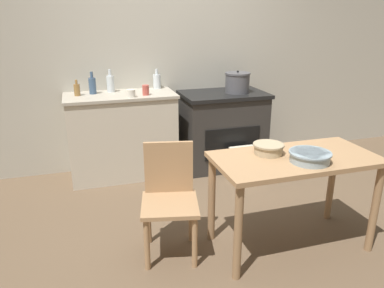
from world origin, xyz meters
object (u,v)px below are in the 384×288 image
at_px(bottle_mid_left, 92,85).
at_px(work_table, 294,171).
at_px(cup_center, 146,90).
at_px(mixing_bowl_small, 310,156).
at_px(bottle_far_left, 110,83).
at_px(flour_sack, 243,164).
at_px(mixing_bowl_large, 268,148).
at_px(cup_center_right, 131,93).
at_px(stove, 222,129).
at_px(bottle_left, 157,81).
at_px(bottle_center_left, 77,90).
at_px(chair, 169,196).
at_px(stock_pot, 237,83).

bearing_deg(bottle_mid_left, work_table, -54.54).
bearing_deg(cup_center, mixing_bowl_small, -64.57).
bearing_deg(work_table, bottle_far_left, 120.70).
distance_m(work_table, flour_sack, 1.29).
bearing_deg(mixing_bowl_small, flour_sack, 84.01).
bearing_deg(mixing_bowl_large, work_table, -32.35).
relative_size(mixing_bowl_small, bottle_far_left, 1.21).
bearing_deg(mixing_bowl_small, cup_center_right, 120.46).
xyz_separation_m(stove, bottle_left, (-0.71, 0.22, 0.56)).
xyz_separation_m(flour_sack, mixing_bowl_large, (-0.34, -1.10, 0.60)).
xyz_separation_m(bottle_far_left, bottle_center_left, (-0.35, -0.10, -0.03)).
bearing_deg(chair, mixing_bowl_small, -7.27).
height_order(stove, cup_center_right, cup_center_right).
relative_size(flour_sack, cup_center_right, 4.11).
distance_m(chair, flour_sack, 1.47).
relative_size(mixing_bowl_large, bottle_mid_left, 0.99).
height_order(chair, flour_sack, chair).
bearing_deg(cup_center, cup_center_right, -160.33).
bearing_deg(cup_center_right, flour_sack, -16.53).
bearing_deg(bottle_center_left, chair, -69.88).
bearing_deg(cup_center, work_table, -63.85).
height_order(stock_pot, mixing_bowl_small, stock_pot).
height_order(bottle_mid_left, cup_center_right, bottle_mid_left).
relative_size(mixing_bowl_large, bottle_far_left, 0.95).
bearing_deg(cup_center, bottle_left, 59.53).
bearing_deg(mixing_bowl_small, chair, 160.06).
xyz_separation_m(flour_sack, cup_center_right, (-1.11, 0.33, 0.77)).
xyz_separation_m(stock_pot, mixing_bowl_small, (-0.23, -1.76, -0.21)).
distance_m(mixing_bowl_large, cup_center, 1.62).
distance_m(mixing_bowl_large, bottle_far_left, 2.01).
distance_m(mixing_bowl_large, bottle_mid_left, 2.07).
bearing_deg(bottle_far_left, cup_center, -39.97).
xyz_separation_m(chair, bottle_mid_left, (-0.41, 1.61, 0.56)).
distance_m(stove, work_table, 1.70).
height_order(flour_sack, bottle_left, bottle_left).
distance_m(stove, cup_center_right, 1.18).
bearing_deg(work_table, bottle_center_left, 129.47).
relative_size(flour_sack, bottle_left, 1.64).
height_order(mixing_bowl_large, bottle_mid_left, bottle_mid_left).
bearing_deg(bottle_left, flour_sack, -42.40).
distance_m(work_table, bottle_center_left, 2.32).
bearing_deg(chair, stove, 68.53).
bearing_deg(mixing_bowl_small, bottle_mid_left, 124.40).
xyz_separation_m(bottle_center_left, cup_center, (0.67, -0.17, -0.01)).
distance_m(work_table, mixing_bowl_small, 0.20).
xyz_separation_m(flour_sack, bottle_mid_left, (-1.47, 0.62, 0.82)).
bearing_deg(mixing_bowl_large, cup_center, 112.51).
distance_m(flour_sack, bottle_mid_left, 1.79).
bearing_deg(mixing_bowl_large, mixing_bowl_small, -48.66).
relative_size(flour_sack, bottle_center_left, 2.19).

